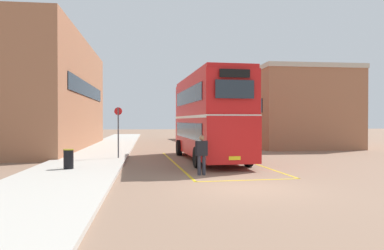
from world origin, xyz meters
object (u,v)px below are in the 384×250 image
double_decker_bus (209,116)px  pedestrian_boarding (202,152)px  single_deck_bus (201,126)px  litter_bin (69,159)px  bus_stop_sign (118,128)px

double_decker_bus → pedestrian_boarding: (-1.23, -5.48, -1.56)m
double_decker_bus → single_deck_bus: 21.03m
double_decker_bus → litter_bin: double_decker_bus is taller
single_deck_bus → litter_bin: bearing=-111.1°
litter_bin → bus_stop_sign: size_ratio=0.30×
double_decker_bus → litter_bin: bearing=-150.6°
litter_bin → single_deck_bus: bearing=68.9°
double_decker_bus → bus_stop_sign: 5.18m
pedestrian_boarding → bus_stop_sign: size_ratio=0.58×
single_deck_bus → pedestrian_boarding: 26.62m
pedestrian_boarding → litter_bin: size_ratio=1.92×
single_deck_bus → pedestrian_boarding: (-3.88, -26.33, -0.69)m
single_deck_bus → bus_stop_sign: size_ratio=3.21×
double_decker_bus → pedestrian_boarding: bearing=-102.7°
litter_bin → bus_stop_sign: bearing=68.4°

